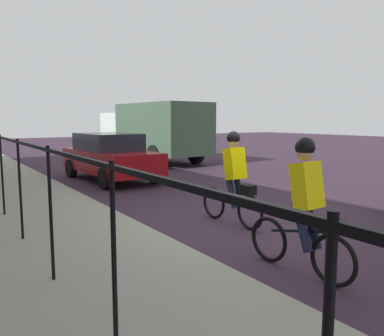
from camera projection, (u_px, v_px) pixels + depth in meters
The scene contains 8 objects.
ground_plane at pixel (244, 226), 7.49m from camera, with size 80.00×80.00×0.00m, color #332231.
lane_line_centre at pixel (300, 215), 8.37m from camera, with size 36.00×0.12×0.01m, color yellow.
sidewalk at pixel (66, 256), 5.61m from camera, with size 40.00×3.20×0.15m, color gray.
iron_fence at pixel (19, 165), 6.06m from camera, with size 19.14×0.04×1.60m.
cyclist_lead at pixel (234, 179), 7.47m from camera, with size 1.71×0.38×1.83m.
cyclist_follow at pixel (305, 207), 5.03m from camera, with size 1.71×0.38×1.83m.
parked_sedan_rear at pixel (110, 156), 13.04m from camera, with size 4.46×2.05×1.58m.
box_truck_background at pixel (154, 130), 18.61m from camera, with size 6.87×2.94×2.78m.
Camera 1 is at (-5.51, 4.88, 2.05)m, focal length 36.27 mm.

